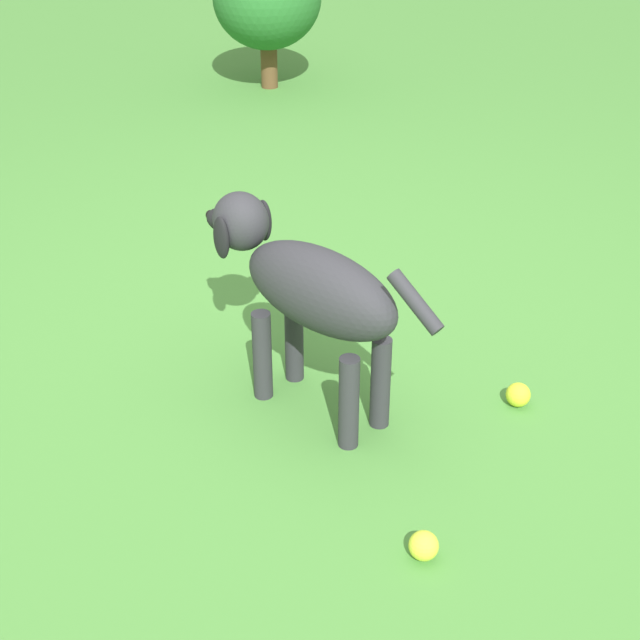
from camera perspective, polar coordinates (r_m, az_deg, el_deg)
ground at (r=2.59m, az=-0.83°, el=-3.53°), size 14.00×14.00×0.00m
dog at (r=2.30m, az=-0.84°, el=2.09°), size 0.49×0.68×0.54m
tennis_ball_0 at (r=2.51m, az=12.21°, el=-4.56°), size 0.07×0.07×0.07m
tennis_ball_1 at (r=2.03m, az=6.46°, el=-13.76°), size 0.07×0.07×0.07m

